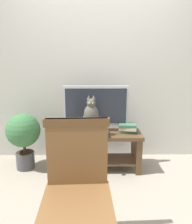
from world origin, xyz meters
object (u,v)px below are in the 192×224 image
object	(u,v)px
cat	(91,117)
wooden_chair	(77,181)
book_stack	(128,128)
potted_plant	(24,134)
tv_stand	(96,144)
media_box	(91,132)
tv	(96,108)

from	to	relation	value
cat	wooden_chair	size ratio (longest dim) A/B	0.46
book_stack	potted_plant	bearing A→B (deg)	179.44
tv_stand	potted_plant	size ratio (longest dim) A/B	1.56
tv_stand	wooden_chair	distance (m)	1.29
cat	potted_plant	xyz separation A→B (m)	(-0.88, 0.12, -0.26)
media_box	cat	size ratio (longest dim) A/B	0.92
cat	wooden_chair	world-z (taller)	cat
tv	media_box	world-z (taller)	tv
potted_plant	media_box	bearing A→B (deg)	-6.77
book_stack	media_box	bearing A→B (deg)	-169.04
tv_stand	wooden_chair	size ratio (longest dim) A/B	1.18
tv	book_stack	bearing A→B (deg)	-9.35
wooden_chair	book_stack	world-z (taller)	wooden_chair
media_box	cat	distance (m)	0.20
tv_stand	cat	bearing A→B (deg)	-120.87
tv	book_stack	world-z (taller)	tv
cat	tv	bearing A→B (deg)	71.33
tv	wooden_chair	xyz separation A→B (m)	(-0.15, -1.33, -0.26)
tv_stand	media_box	size ratio (longest dim) A/B	2.83
media_box	wooden_chair	distance (m)	1.18
tv	wooden_chair	bearing A→B (deg)	-96.36
media_box	cat	world-z (taller)	cat
tv	wooden_chair	distance (m)	1.37
wooden_chair	potted_plant	size ratio (longest dim) A/B	1.32
media_box	book_stack	bearing A→B (deg)	10.96
tv	tv_stand	bearing A→B (deg)	-90.02
wooden_chair	book_stack	xyz separation A→B (m)	(0.56, 1.27, 0.00)
potted_plant	tv	bearing A→B (deg)	3.32
tv_stand	media_box	world-z (taller)	media_box
tv_stand	tv	size ratio (longest dim) A/B	1.38
tv_stand	wooden_chair	bearing A→B (deg)	-96.73
tv_stand	tv	distance (m)	0.47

